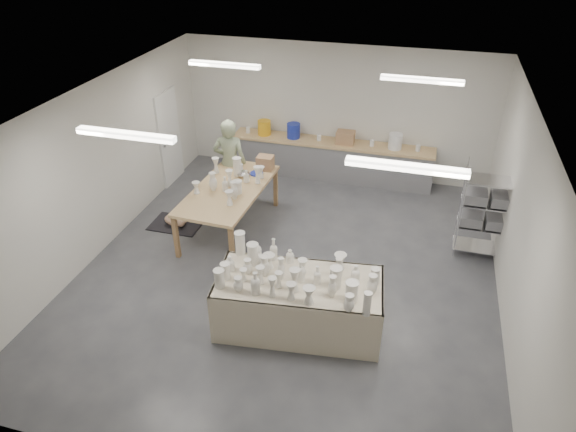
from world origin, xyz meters
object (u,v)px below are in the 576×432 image
(drying_table, at_px, (298,301))
(red_stool, at_px, (236,186))
(potter, at_px, (230,163))
(work_table, at_px, (233,186))

(drying_table, relative_size, red_stool, 7.56)
(potter, bearing_deg, drying_table, 116.57)
(drying_table, height_order, red_stool, drying_table)
(red_stool, bearing_deg, drying_table, -57.08)
(drying_table, height_order, potter, potter)
(potter, relative_size, red_stool, 5.59)
(drying_table, distance_m, red_stool, 4.23)
(red_stool, bearing_deg, work_table, -71.33)
(work_table, bearing_deg, potter, 116.45)
(work_table, distance_m, red_stool, 1.40)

